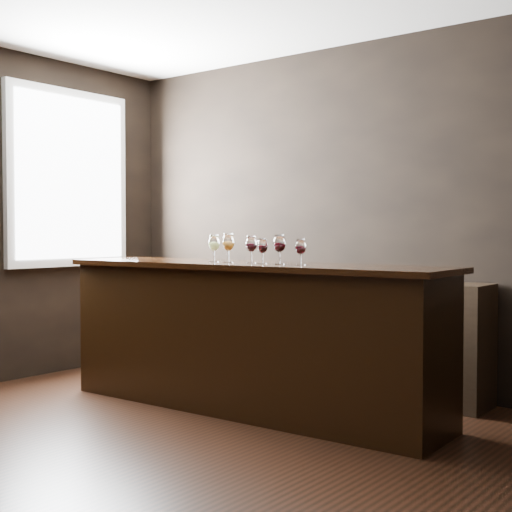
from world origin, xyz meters
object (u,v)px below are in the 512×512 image
Objects in this scene: glass_red_b at (262,246)px; back_bar_shelf at (335,333)px; glass_red_c at (279,244)px; glass_amber at (228,243)px; glass_red_d at (301,247)px; glass_red_a at (251,245)px; bar_counter at (249,339)px; glass_white at (214,244)px.

back_bar_shelf is at bearing 90.54° from glass_red_b.
glass_red_c is at bearing -8.17° from glass_red_b.
glass_red_b is at bearing 2.13° from glass_amber.
glass_red_c is 1.16× the size of glass_red_d.
glass_red_d is (0.46, -0.06, -0.01)m from glass_red_a.
back_bar_shelf is 12.28× the size of glass_red_c.
bar_counter is 14.49× the size of glass_white.
glass_red_a reaches higher than glass_red_d.
glass_red_c is (0.46, -0.01, -0.00)m from glass_amber.
back_bar_shelf is 1.27m from glass_red_d.
glass_red_b is 0.87× the size of glass_red_c.
glass_red_b is at bearing -89.46° from back_bar_shelf.
glass_white is (-0.43, -0.99, 0.73)m from back_bar_shelf.
glass_amber is 0.63m from glass_red_d.
glass_red_b is (0.14, -0.05, -0.01)m from glass_red_a.
glass_red_b is (0.43, 0.01, -0.02)m from glass_white.
glass_red_a is (0.16, 0.06, -0.01)m from glass_amber.
back_bar_shelf is at bearing 73.68° from glass_amber.
glass_red_d is (0.46, -0.02, 0.66)m from bar_counter.
glass_white is 0.44m from glass_red_b.
glass_red_c is at bearing -80.28° from back_bar_shelf.
bar_counter is at bearing -79.02° from glass_red_a.
glass_red_a is 0.94× the size of glass_red_c.
back_bar_shelf is at bearing 108.80° from glass_red_d.
back_bar_shelf is 14.27× the size of glass_red_d.
back_bar_shelf is at bearing 66.72° from glass_white.
glass_red_a is 1.10× the size of glass_red_d.
glass_red_c is at bearing -1.51° from glass_amber.
glass_amber is 0.17m from glass_red_a.
glass_amber is at bearing -177.87° from glass_red_b.
glass_red_d is at bearing -71.20° from back_bar_shelf.
glass_red_b is at bearing 171.83° from glass_red_c.
glass_red_b is at bearing 178.16° from glass_red_d.
glass_red_c reaches higher than bar_counter.
glass_red_a reaches higher than back_bar_shelf.
bar_counter is 0.70m from glass_amber.
glass_red_d is at bearing -7.29° from glass_red_a.
glass_white reaches higher than back_bar_shelf.
glass_red_b is (0.30, 0.01, -0.02)m from glass_amber.
back_bar_shelf is 12.49× the size of glass_white.
glass_white is (-0.31, -0.02, 0.68)m from bar_counter.
glass_red_d is at bearing -4.33° from bar_counter.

